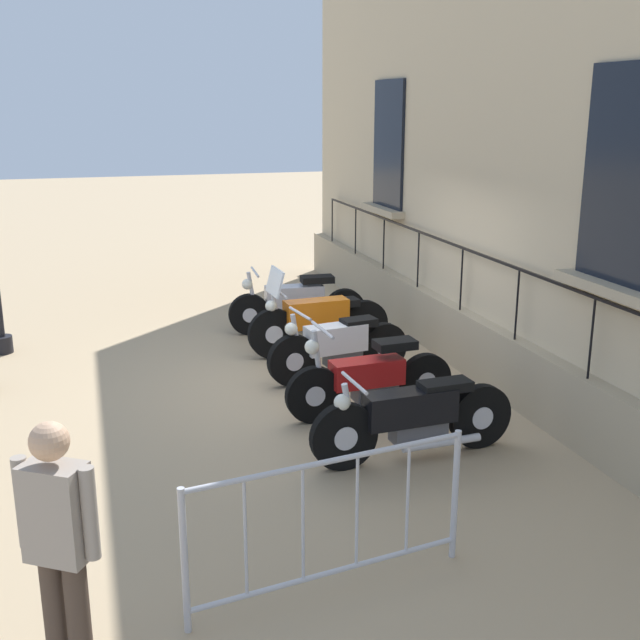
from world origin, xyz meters
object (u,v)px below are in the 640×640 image
at_px(motorcycle_red, 370,379).
at_px(pedestrian_standing, 59,540).
at_px(motorcycle_silver, 297,304).
at_px(motorcycle_black, 414,418).
at_px(motorcycle_orange, 318,321).
at_px(motorcycle_white, 338,347).
at_px(crowd_barrier, 330,521).

bearing_deg(motorcycle_red, pedestrian_standing, 46.94).
distance_m(motorcycle_silver, motorcycle_black, 4.61).
distance_m(motorcycle_orange, motorcycle_white, 1.08).
bearing_deg(motorcycle_silver, motorcycle_black, 89.12).
distance_m(motorcycle_silver, motorcycle_orange, 1.13).
height_order(motorcycle_white, motorcycle_black, motorcycle_white).
xyz_separation_m(motorcycle_orange, motorcycle_white, (0.05, 1.08, -0.05)).
xyz_separation_m(motorcycle_white, pedestrian_standing, (3.22, 4.63, 0.53)).
height_order(motorcycle_silver, motorcycle_white, motorcycle_silver).
distance_m(motorcycle_red, crowd_barrier, 3.33).
distance_m(motorcycle_white, pedestrian_standing, 5.66).
bearing_deg(motorcycle_silver, motorcycle_white, 88.56).
bearing_deg(motorcycle_orange, motorcycle_white, 87.09).
bearing_deg(crowd_barrier, pedestrian_standing, 12.46).
distance_m(crowd_barrier, pedestrian_standing, 1.85).
bearing_deg(motorcycle_silver, motorcycle_orange, 89.97).
distance_m(motorcycle_orange, crowd_barrier, 5.53).
distance_m(motorcycle_white, motorcycle_black, 2.40).
bearing_deg(pedestrian_standing, motorcycle_black, -145.06).
height_order(motorcycle_silver, pedestrian_standing, pedestrian_standing).
relative_size(motorcycle_orange, crowd_barrier, 0.97).
relative_size(motorcycle_orange, pedestrian_standing, 1.22).
bearing_deg(motorcycle_white, motorcycle_red, 88.38).
xyz_separation_m(crowd_barrier, pedestrian_standing, (1.77, 0.39, 0.39)).
bearing_deg(motorcycle_white, pedestrian_standing, 55.23).
bearing_deg(pedestrian_standing, crowd_barrier, -167.54).
bearing_deg(motorcycle_silver, motorcycle_red, 88.50).
relative_size(motorcycle_red, crowd_barrier, 0.94).
height_order(motorcycle_orange, pedestrian_standing, pedestrian_standing).
xyz_separation_m(motorcycle_orange, crowd_barrier, (1.51, 5.32, 0.10)).
distance_m(motorcycle_white, crowd_barrier, 4.49).
height_order(motorcycle_black, pedestrian_standing, pedestrian_standing).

